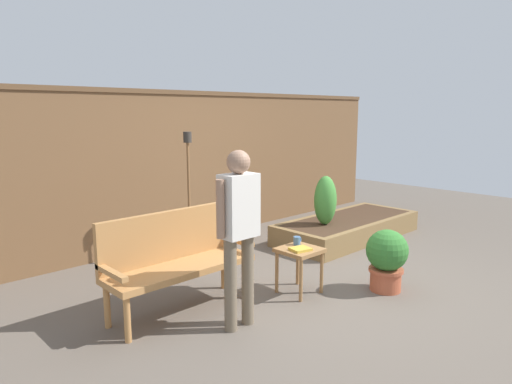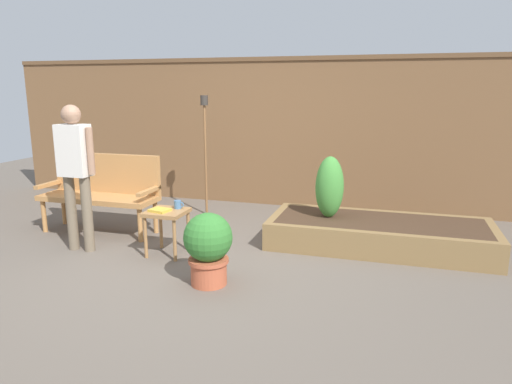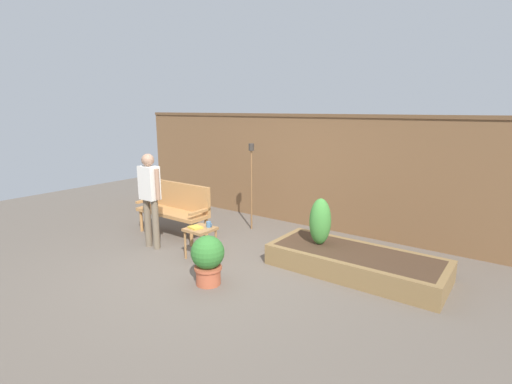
{
  "view_description": "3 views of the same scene",
  "coord_description": "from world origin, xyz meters",
  "px_view_note": "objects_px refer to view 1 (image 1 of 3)",
  "views": [
    {
      "loc": [
        -3.83,
        -2.83,
        1.88
      ],
      "look_at": [
        -0.11,
        1.06,
        0.92
      ],
      "focal_mm": 32.12,
      "sensor_mm": 36.0,
      "label": 1
    },
    {
      "loc": [
        1.89,
        -4.11,
        1.73
      ],
      "look_at": [
        0.38,
        0.89,
        0.56
      ],
      "focal_mm": 32.88,
      "sensor_mm": 36.0,
      "label": 2
    },
    {
      "loc": [
        3.57,
        -3.81,
        2.26
      ],
      "look_at": [
        0.01,
        1.06,
        0.93
      ],
      "focal_mm": 26.61,
      "sensor_mm": 36.0,
      "label": 3
    }
  ],
  "objects_px": {
    "tiki_torch": "(188,173)",
    "person_by_bench": "(239,224)",
    "potted_boxwood": "(387,257)",
    "shrub_near_bench": "(325,200)",
    "side_table": "(300,256)",
    "book_on_table": "(300,249)",
    "cup_on_table": "(297,241)",
    "garden_bench": "(175,254)"
  },
  "relations": [
    {
      "from": "shrub_near_bench",
      "to": "tiki_torch",
      "type": "distance_m",
      "value": 1.99
    },
    {
      "from": "cup_on_table",
      "to": "person_by_bench",
      "type": "xyz_separation_m",
      "value": [
        -1.05,
        -0.25,
        0.41
      ]
    },
    {
      "from": "garden_bench",
      "to": "potted_boxwood",
      "type": "distance_m",
      "value": 2.19
    },
    {
      "from": "potted_boxwood",
      "to": "person_by_bench",
      "type": "bearing_deg",
      "value": 165.03
    },
    {
      "from": "tiki_torch",
      "to": "shrub_near_bench",
      "type": "bearing_deg",
      "value": -21.99
    },
    {
      "from": "tiki_torch",
      "to": "potted_boxwood",
      "type": "bearing_deg",
      "value": -66.91
    },
    {
      "from": "side_table",
      "to": "cup_on_table",
      "type": "relative_size",
      "value": 4.35
    },
    {
      "from": "tiki_torch",
      "to": "person_by_bench",
      "type": "distance_m",
      "value": 1.91
    },
    {
      "from": "shrub_near_bench",
      "to": "person_by_bench",
      "type": "height_order",
      "value": "person_by_bench"
    },
    {
      "from": "potted_boxwood",
      "to": "shrub_near_bench",
      "type": "xyz_separation_m",
      "value": [
        0.86,
        1.48,
        0.28
      ]
    },
    {
      "from": "side_table",
      "to": "cup_on_table",
      "type": "distance_m",
      "value": 0.18
    },
    {
      "from": "potted_boxwood",
      "to": "shrub_near_bench",
      "type": "relative_size",
      "value": 0.95
    },
    {
      "from": "side_table",
      "to": "shrub_near_bench",
      "type": "bearing_deg",
      "value": 29.47
    },
    {
      "from": "book_on_table",
      "to": "person_by_bench",
      "type": "xyz_separation_m",
      "value": [
        -0.92,
        -0.09,
        0.44
      ]
    },
    {
      "from": "side_table",
      "to": "cup_on_table",
      "type": "bearing_deg",
      "value": 52.66
    },
    {
      "from": "cup_on_table",
      "to": "book_on_table",
      "type": "relative_size",
      "value": 0.57
    },
    {
      "from": "book_on_table",
      "to": "shrub_near_bench",
      "type": "relative_size",
      "value": 0.28
    },
    {
      "from": "side_table",
      "to": "book_on_table",
      "type": "distance_m",
      "value": 0.12
    },
    {
      "from": "garden_bench",
      "to": "side_table",
      "type": "bearing_deg",
      "value": -25.86
    },
    {
      "from": "cup_on_table",
      "to": "tiki_torch",
      "type": "relative_size",
      "value": 0.07
    },
    {
      "from": "side_table",
      "to": "person_by_bench",
      "type": "bearing_deg",
      "value": -171.47
    },
    {
      "from": "cup_on_table",
      "to": "shrub_near_bench",
      "type": "distance_m",
      "value": 1.68
    },
    {
      "from": "cup_on_table",
      "to": "tiki_torch",
      "type": "distance_m",
      "value": 1.65
    },
    {
      "from": "garden_bench",
      "to": "potted_boxwood",
      "type": "relative_size",
      "value": 2.19
    },
    {
      "from": "tiki_torch",
      "to": "person_by_bench",
      "type": "xyz_separation_m",
      "value": [
        -0.74,
        -1.75,
        -0.19
      ]
    },
    {
      "from": "garden_bench",
      "to": "person_by_bench",
      "type": "xyz_separation_m",
      "value": [
        0.19,
        -0.7,
        0.39
      ]
    },
    {
      "from": "person_by_bench",
      "to": "side_table",
      "type": "bearing_deg",
      "value": 8.53
    },
    {
      "from": "cup_on_table",
      "to": "shrub_near_bench",
      "type": "bearing_deg",
      "value": 27.67
    },
    {
      "from": "book_on_table",
      "to": "cup_on_table",
      "type": "bearing_deg",
      "value": 62.42
    },
    {
      "from": "book_on_table",
      "to": "person_by_bench",
      "type": "bearing_deg",
      "value": -162.21
    },
    {
      "from": "garden_bench",
      "to": "tiki_torch",
      "type": "height_order",
      "value": "tiki_torch"
    },
    {
      "from": "tiki_torch",
      "to": "side_table",
      "type": "bearing_deg",
      "value": -81.92
    },
    {
      "from": "book_on_table",
      "to": "person_by_bench",
      "type": "relative_size",
      "value": 0.12
    },
    {
      "from": "shrub_near_bench",
      "to": "garden_bench",
      "type": "bearing_deg",
      "value": -173.13
    },
    {
      "from": "potted_boxwood",
      "to": "person_by_bench",
      "type": "relative_size",
      "value": 0.42
    },
    {
      "from": "side_table",
      "to": "person_by_bench",
      "type": "xyz_separation_m",
      "value": [
        -0.96,
        -0.14,
        0.54
      ]
    },
    {
      "from": "garden_bench",
      "to": "potted_boxwood",
      "type": "height_order",
      "value": "garden_bench"
    },
    {
      "from": "book_on_table",
      "to": "tiki_torch",
      "type": "xyz_separation_m",
      "value": [
        -0.18,
        1.66,
        0.63
      ]
    },
    {
      "from": "cup_on_table",
      "to": "book_on_table",
      "type": "distance_m",
      "value": 0.21
    },
    {
      "from": "side_table",
      "to": "shrub_near_bench",
      "type": "xyz_separation_m",
      "value": [
        1.57,
        0.88,
        0.25
      ]
    },
    {
      "from": "cup_on_table",
      "to": "potted_boxwood",
      "type": "xyz_separation_m",
      "value": [
        0.63,
        -0.7,
        -0.16
      ]
    },
    {
      "from": "garden_bench",
      "to": "book_on_table",
      "type": "xyz_separation_m",
      "value": [
        1.1,
        -0.61,
        -0.05
      ]
    }
  ]
}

